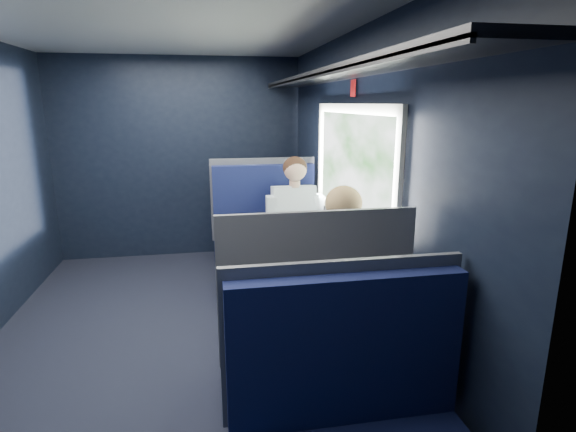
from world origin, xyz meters
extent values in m
cube|color=black|center=(0.00, 0.00, -0.01)|extent=(2.80, 4.20, 0.01)
cube|color=black|center=(1.45, 0.00, 1.15)|extent=(0.10, 4.20, 2.30)
cube|color=black|center=(0.00, 2.15, 1.15)|extent=(2.80, 0.10, 2.30)
cube|color=black|center=(0.00, -2.15, 1.15)|extent=(2.80, 0.10, 2.30)
cube|color=silver|center=(0.00, 0.00, 2.35)|extent=(2.80, 4.20, 0.10)
cube|color=beige|center=(1.38, 0.00, 1.74)|extent=(0.03, 1.84, 0.07)
cube|color=beige|center=(1.38, 0.00, 0.90)|extent=(0.03, 1.84, 0.07)
cube|color=beige|center=(1.38, -0.89, 1.32)|extent=(0.03, 0.07, 0.78)
cube|color=beige|center=(1.38, 0.89, 1.32)|extent=(0.03, 0.07, 0.78)
cube|color=black|center=(1.22, 0.00, 1.98)|extent=(0.36, 4.10, 0.04)
cube|color=black|center=(1.05, 0.00, 1.96)|extent=(0.02, 4.10, 0.03)
cube|color=red|center=(1.38, 0.00, 1.89)|extent=(0.01, 0.10, 0.12)
cylinder|color=#54565E|center=(0.88, 0.00, 0.35)|extent=(0.08, 0.08, 0.70)
cube|color=silver|center=(1.06, 0.00, 0.72)|extent=(0.62, 1.00, 0.04)
cube|color=#0E133E|center=(0.85, 0.78, 0.23)|extent=(1.00, 0.50, 0.45)
cube|color=#0E133E|center=(0.85, 1.08, 0.82)|extent=(1.00, 0.10, 0.75)
cube|color=#54565E|center=(0.85, 1.14, 0.85)|extent=(1.04, 0.03, 0.82)
cube|color=#54565E|center=(0.85, 0.73, 0.55)|extent=(0.06, 0.40, 0.20)
cube|color=#400D10|center=(0.52, 0.79, 0.56)|extent=(0.33, 0.21, 0.22)
cylinder|color=#400D10|center=(0.52, 0.79, 0.71)|extent=(0.05, 0.13, 0.03)
cylinder|color=silver|center=(0.72, 0.69, 0.59)|extent=(0.10, 0.10, 0.27)
cylinder|color=blue|center=(0.72, 0.69, 0.75)|extent=(0.06, 0.06, 0.06)
cube|color=#0E133E|center=(0.85, -0.78, 0.23)|extent=(1.00, 0.50, 0.45)
cube|color=#0E133E|center=(0.85, -1.08, 0.82)|extent=(1.00, 0.10, 0.75)
cube|color=#54565E|center=(0.85, -1.14, 0.85)|extent=(1.04, 0.03, 0.82)
cube|color=#54565E|center=(0.85, -0.73, 0.55)|extent=(0.06, 0.40, 0.20)
cube|color=#0E133E|center=(0.85, 1.88, 0.23)|extent=(1.00, 0.40, 0.45)
cube|color=#0E133E|center=(0.85, 1.64, 0.78)|extent=(1.00, 0.10, 0.66)
cube|color=#54565E|center=(0.85, 1.59, 0.80)|extent=(1.04, 0.03, 0.72)
cube|color=#0E133E|center=(0.85, -1.64, 0.78)|extent=(1.00, 0.10, 0.66)
cube|color=#54565E|center=(0.85, -1.59, 0.80)|extent=(1.04, 0.03, 0.72)
cube|color=black|center=(1.10, 0.64, 0.53)|extent=(0.36, 0.44, 0.16)
cube|color=black|center=(1.10, 0.44, 0.23)|extent=(0.32, 0.12, 0.45)
cube|color=silver|center=(1.10, 0.80, 0.78)|extent=(0.40, 0.29, 0.53)
cylinder|color=#D8A88C|center=(1.10, 0.76, 1.06)|extent=(0.10, 0.10, 0.06)
sphere|color=#D8A88C|center=(1.10, 0.74, 1.20)|extent=(0.21, 0.21, 0.21)
sphere|color=#382114|center=(1.10, 0.76, 1.21)|extent=(0.22, 0.22, 0.22)
cube|color=silver|center=(0.88, 0.76, 0.78)|extent=(0.09, 0.12, 0.34)
cube|color=silver|center=(1.32, 0.76, 0.78)|extent=(0.09, 0.12, 0.34)
cube|color=black|center=(1.10, -0.64, 0.53)|extent=(0.36, 0.44, 0.16)
cube|color=black|center=(1.10, -0.44, 0.23)|extent=(0.32, 0.12, 0.45)
cube|color=black|center=(1.10, -0.80, 0.78)|extent=(0.40, 0.29, 0.53)
cylinder|color=#D8A88C|center=(1.10, -0.76, 1.06)|extent=(0.10, 0.10, 0.06)
sphere|color=#D8A88C|center=(1.10, -0.74, 1.20)|extent=(0.21, 0.21, 0.21)
sphere|color=tan|center=(1.10, -0.76, 1.21)|extent=(0.22, 0.22, 0.22)
cube|color=black|center=(0.88, -0.76, 0.78)|extent=(0.09, 0.12, 0.34)
cube|color=black|center=(1.32, -0.76, 0.78)|extent=(0.09, 0.12, 0.34)
cube|color=tan|center=(1.10, -0.86, 0.90)|extent=(0.26, 0.07, 0.36)
cube|color=white|center=(1.08, -0.12, 0.74)|extent=(0.75, 0.95, 0.01)
cube|color=silver|center=(1.23, 0.05, 0.75)|extent=(0.24, 0.31, 0.01)
cube|color=silver|center=(1.34, 0.05, 0.86)|extent=(0.03, 0.30, 0.21)
cube|color=black|center=(1.33, 0.05, 0.86)|extent=(0.02, 0.27, 0.17)
cylinder|color=silver|center=(1.33, 0.40, 0.83)|extent=(0.06, 0.06, 0.18)
cylinder|color=blue|center=(1.33, 0.40, 0.94)|extent=(0.04, 0.04, 0.04)
cylinder|color=white|center=(1.30, 0.39, 0.79)|extent=(0.07, 0.07, 0.09)
camera|label=1|loc=(0.31, -3.26, 1.79)|focal=28.00mm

